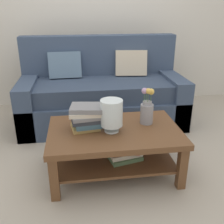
# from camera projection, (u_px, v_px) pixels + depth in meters

# --- Properties ---
(ground_plane) EXTENTS (10.00, 10.00, 0.00)m
(ground_plane) POSITION_uv_depth(u_px,v_px,m) (109.00, 152.00, 2.74)
(ground_plane) COLOR #ADA393
(back_wall) EXTENTS (6.40, 0.12, 2.70)m
(back_wall) POSITION_uv_depth(u_px,v_px,m) (93.00, 10.00, 3.73)
(back_wall) COLOR beige
(back_wall) RESTS_ON ground
(couch) EXTENTS (1.99, 0.90, 1.06)m
(couch) POSITION_uv_depth(u_px,v_px,m) (102.00, 94.00, 3.35)
(couch) COLOR #384760
(couch) RESTS_ON ground
(coffee_table) EXTENTS (1.13, 0.73, 0.43)m
(coffee_table) POSITION_uv_depth(u_px,v_px,m) (115.00, 142.00, 2.32)
(coffee_table) COLOR brown
(coffee_table) RESTS_ON ground
(book_stack_main) EXTENTS (0.31, 0.24, 0.21)m
(book_stack_main) POSITION_uv_depth(u_px,v_px,m) (87.00, 117.00, 2.23)
(book_stack_main) COLOR tan
(book_stack_main) RESTS_ON coffee_table
(glass_hurricane_vase) EXTENTS (0.19, 0.19, 0.28)m
(glass_hurricane_vase) POSITION_uv_depth(u_px,v_px,m) (112.00, 114.00, 2.18)
(glass_hurricane_vase) COLOR silver
(glass_hurricane_vase) RESTS_ON coffee_table
(flower_pitcher) EXTENTS (0.12, 0.12, 0.34)m
(flower_pitcher) POSITION_uv_depth(u_px,v_px,m) (147.00, 109.00, 2.34)
(flower_pitcher) COLOR gray
(flower_pitcher) RESTS_ON coffee_table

